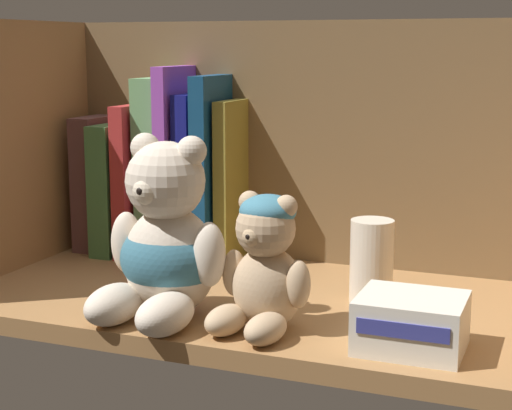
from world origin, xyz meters
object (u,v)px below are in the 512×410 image
(book_4, at_px, (183,162))
(pillar_candle, at_px, (372,261))
(teddy_bear_smaller, at_px, (264,266))
(book_3, at_px, (163,166))
(book_7, at_px, (235,181))
(book_6, at_px, (218,168))
(book_5, at_px, (200,176))
(book_1, at_px, (123,186))
(book_0, at_px, (100,182))
(teddy_bear_larger, at_px, (166,246))
(book_2, at_px, (143,178))
(small_product_box, at_px, (411,323))

(book_4, height_order, pillar_candle, book_4)
(book_4, height_order, teddy_bear_smaller, book_4)
(teddy_bear_smaller, bearing_deg, book_4, 130.75)
(book_3, height_order, book_7, book_3)
(book_3, height_order, teddy_bear_smaller, book_3)
(book_4, relative_size, book_6, 1.05)
(book_5, distance_m, book_7, 0.05)
(book_1, height_order, teddy_bear_smaller, book_1)
(book_5, height_order, teddy_bear_smaller, book_5)
(book_3, bearing_deg, book_4, 0.00)
(book_0, bearing_deg, book_6, 0.00)
(book_3, height_order, teddy_bear_larger, book_3)
(book_4, xyz_separation_m, teddy_bear_smaller, (0.20, -0.23, -0.06))
(book_6, bearing_deg, teddy_bear_smaller, -56.90)
(book_2, bearing_deg, teddy_bear_smaller, -41.90)
(book_1, relative_size, book_3, 0.74)
(book_6, bearing_deg, book_2, 180.00)
(book_2, height_order, book_5, book_5)
(book_3, height_order, small_product_box, book_3)
(book_3, bearing_deg, small_product_box, -32.17)
(book_7, bearing_deg, book_3, 180.00)
(book_6, bearing_deg, book_7, 0.00)
(book_6, height_order, book_7, book_6)
(book_6, xyz_separation_m, small_product_box, (0.29, -0.23, -0.09))
(book_1, height_order, teddy_bear_larger, teddy_bear_larger)
(book_1, bearing_deg, book_3, 0.00)
(book_2, bearing_deg, book_4, 0.00)
(book_2, xyz_separation_m, teddy_bear_larger, (0.15, -0.23, -0.02))
(book_5, distance_m, teddy_bear_smaller, 0.29)
(book_0, bearing_deg, book_3, 0.00)
(book_5, bearing_deg, small_product_box, -36.22)
(pillar_candle, bearing_deg, teddy_bear_larger, -146.75)
(book_6, distance_m, pillar_candle, 0.26)
(book_0, bearing_deg, small_product_box, -26.57)
(book_1, distance_m, book_5, 0.11)
(book_6, relative_size, teddy_bear_larger, 1.27)
(pillar_candle, bearing_deg, book_3, 159.81)
(book_1, bearing_deg, book_2, 0.00)
(book_1, distance_m, book_3, 0.07)
(book_3, height_order, book_4, book_4)
(teddy_bear_larger, xyz_separation_m, small_product_box, (0.24, -0.00, -0.05))
(book_0, bearing_deg, teddy_bear_larger, -46.41)
(teddy_bear_larger, relative_size, pillar_candle, 2.05)
(book_4, bearing_deg, teddy_bear_smaller, -49.25)
(book_5, relative_size, pillar_candle, 2.35)
(book_1, xyz_separation_m, pillar_candle, (0.36, -0.11, -0.04))
(book_5, bearing_deg, teddy_bear_larger, -72.75)
(book_1, height_order, book_3, book_3)
(book_7, relative_size, pillar_candle, 2.27)
(book_6, bearing_deg, book_3, 180.00)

